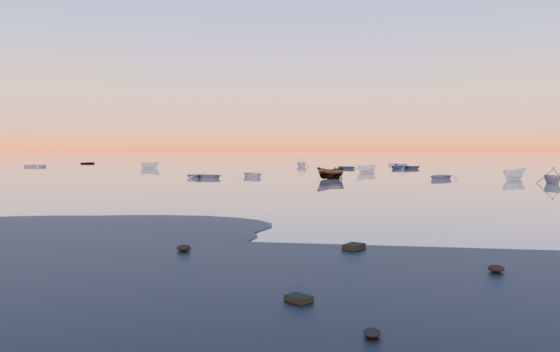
# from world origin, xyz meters

# --- Properties ---
(ground) EXTENTS (600.00, 600.00, 0.00)m
(ground) POSITION_xyz_m (0.00, 100.00, 0.00)
(ground) COLOR slate
(ground) RESTS_ON ground
(mud_lobes) EXTENTS (140.00, 6.00, 0.07)m
(mud_lobes) POSITION_xyz_m (0.00, -1.00, 0.01)
(mud_lobes) COLOR black
(mud_lobes) RESTS_ON ground
(moored_fleet) EXTENTS (124.00, 58.00, 1.20)m
(moored_fleet) POSITION_xyz_m (0.00, 53.00, 0.00)
(moored_fleet) COLOR silver
(moored_fleet) RESTS_ON ground
(boat_near_left) EXTENTS (4.52, 3.32, 1.04)m
(boat_near_left) POSITION_xyz_m (-7.86, 39.09, 0.00)
(boat_near_left) COLOR silver
(boat_near_left) RESTS_ON ground
(boat_near_center) EXTENTS (3.41, 3.50, 1.19)m
(boat_near_center) POSITION_xyz_m (20.24, 38.63, 0.00)
(boat_near_center) COLOR silver
(boat_near_center) RESTS_ON ground
(boat_near_right) EXTENTS (3.47, 1.66, 1.20)m
(boat_near_right) POSITION_xyz_m (21.95, 32.10, 0.00)
(boat_near_right) COLOR gray
(boat_near_right) RESTS_ON ground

